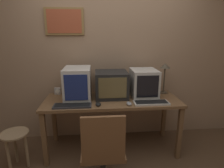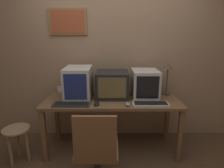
{
  "view_description": "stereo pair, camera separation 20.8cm",
  "coord_description": "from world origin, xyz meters",
  "views": [
    {
      "loc": [
        -0.21,
        -1.42,
        1.61
      ],
      "look_at": [
        0.0,
        0.95,
        0.97
      ],
      "focal_mm": 30.0,
      "sensor_mm": 36.0,
      "label": 1
    },
    {
      "loc": [
        0.0,
        -1.43,
        1.61
      ],
      "look_at": [
        0.0,
        0.95,
        0.97
      ],
      "focal_mm": 30.0,
      "sensor_mm": 36.0,
      "label": 2
    }
  ],
  "objects": [
    {
      "name": "mouse_near_keyboard",
      "position": [
        -0.19,
        0.74,
        0.77
      ],
      "size": [
        0.07,
        0.11,
        0.04
      ],
      "color": "black",
      "rests_on": "desk"
    },
    {
      "name": "side_stool",
      "position": [
        -1.19,
        0.67,
        0.36
      ],
      "size": [
        0.33,
        0.33,
        0.47
      ],
      "color": "#9E7F5B",
      "rests_on": "ground_plane"
    },
    {
      "name": "office_chair",
      "position": [
        -0.16,
        0.22,
        0.4
      ],
      "size": [
        0.46,
        0.46,
        0.91
      ],
      "color": "black",
      "rests_on": "ground_plane"
    },
    {
      "name": "keyboard_side",
      "position": [
        0.48,
        0.74,
        0.77
      ],
      "size": [
        0.44,
        0.17,
        0.03
      ],
      "color": "beige",
      "rests_on": "desk"
    },
    {
      "name": "desk_lamp",
      "position": [
        0.79,
        1.16,
        1.1
      ],
      "size": [
        0.15,
        0.15,
        0.44
      ],
      "color": "#4C4233",
      "rests_on": "desk"
    },
    {
      "name": "monitor_right",
      "position": [
        0.45,
        1.04,
        0.95
      ],
      "size": [
        0.35,
        0.41,
        0.38
      ],
      "color": "beige",
      "rests_on": "desk"
    },
    {
      "name": "wall_back",
      "position": [
        -0.0,
        1.4,
        1.3
      ],
      "size": [
        8.0,
        0.08,
        2.6
      ],
      "color": "tan",
      "rests_on": "ground_plane"
    },
    {
      "name": "mouse_far_corner",
      "position": [
        0.19,
        0.73,
        0.77
      ],
      "size": [
        0.06,
        0.11,
        0.04
      ],
      "color": "gray",
      "rests_on": "desk"
    },
    {
      "name": "monitor_left",
      "position": [
        -0.45,
        1.02,
        0.97
      ],
      "size": [
        0.34,
        0.47,
        0.42
      ],
      "color": "beige",
      "rests_on": "desk"
    },
    {
      "name": "desk_clock",
      "position": [
        -0.77,
        1.23,
        0.8
      ],
      "size": [
        0.08,
        0.05,
        0.09
      ],
      "color": "#B7B2AD",
      "rests_on": "desk"
    },
    {
      "name": "keyboard_main",
      "position": [
        -0.5,
        0.73,
        0.77
      ],
      "size": [
        0.46,
        0.17,
        0.03
      ],
      "color": "#333338",
      "rests_on": "desk"
    },
    {
      "name": "monitor_center",
      "position": [
        -0.0,
        1.07,
        0.93
      ],
      "size": [
        0.44,
        0.42,
        0.35
      ],
      "color": "black",
      "rests_on": "desk"
    },
    {
      "name": "desk",
      "position": [
        0.0,
        0.95,
        0.67
      ],
      "size": [
        1.8,
        0.66,
        0.76
      ],
      "color": "brown",
      "rests_on": "ground_plane"
    }
  ]
}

